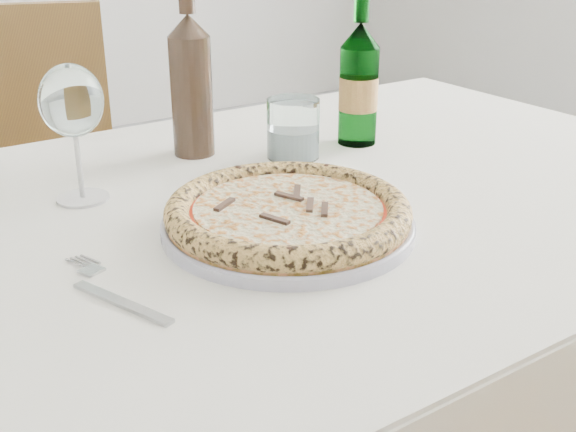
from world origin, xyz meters
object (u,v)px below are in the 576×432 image
object	(u,v)px
plate	(288,224)
wine_bottle	(191,84)
pizza	(288,211)
beer_bottle	(359,84)
wine_glass	(72,104)
dining_table	(247,262)
chair_far	(33,188)
tumbler	(293,133)

from	to	relation	value
plate	wine_bottle	distance (m)	0.36
pizza	wine_bottle	world-z (taller)	wine_bottle
beer_bottle	wine_glass	bearing A→B (deg)	178.62
wine_bottle	dining_table	bearing A→B (deg)	-101.41
plate	pizza	bearing A→B (deg)	-120.00
chair_far	wine_glass	bearing A→B (deg)	-98.71
plate	pizza	distance (m)	0.02
pizza	beer_bottle	size ratio (longest dim) A/B	1.21
chair_far	wine_bottle	size ratio (longest dim) A/B	3.47
plate	pizza	size ratio (longest dim) A/B	1.03
dining_table	tumbler	size ratio (longest dim) A/B	16.19
plate	wine_glass	world-z (taller)	wine_glass
dining_table	beer_bottle	world-z (taller)	beer_bottle
pizza	wine_bottle	size ratio (longest dim) A/B	1.13
plate	chair_far	bearing A→B (deg)	94.04
dining_table	wine_glass	xyz separation A→B (m)	(-0.17, 0.15, 0.22)
tumbler	wine_bottle	distance (m)	0.18
plate	wine_bottle	world-z (taller)	wine_bottle
wine_bottle	wine_glass	bearing A→B (deg)	-157.44
dining_table	beer_bottle	distance (m)	0.38
pizza	tumbler	bearing A→B (deg)	53.87
tumbler	wine_bottle	xyz separation A→B (m)	(-0.12, 0.10, 0.07)
plate	tumbler	world-z (taller)	tumbler
pizza	wine_glass	distance (m)	0.32
wine_glass	wine_bottle	world-z (taller)	wine_bottle
tumbler	pizza	bearing A→B (deg)	-126.13
chair_far	plate	world-z (taller)	chair_far
wine_glass	beer_bottle	bearing A→B (deg)	-1.38
plate	wine_glass	bearing A→B (deg)	125.04
beer_bottle	wine_bottle	world-z (taller)	wine_bottle
dining_table	chair_far	world-z (taller)	chair_far
chair_far	tumbler	size ratio (longest dim) A/B	9.93
chair_far	pizza	distance (m)	0.97
pizza	wine_glass	bearing A→B (deg)	125.04
tumbler	beer_bottle	world-z (taller)	beer_bottle
dining_table	plate	size ratio (longest dim) A/B	4.88
wine_glass	tumbler	world-z (taller)	wine_glass
dining_table	wine_glass	distance (m)	0.31
pizza	wine_bottle	distance (m)	0.35
chair_far	plate	xyz separation A→B (m)	(0.07, -0.94, 0.23)
dining_table	pizza	world-z (taller)	pizza
plate	beer_bottle	distance (m)	0.39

